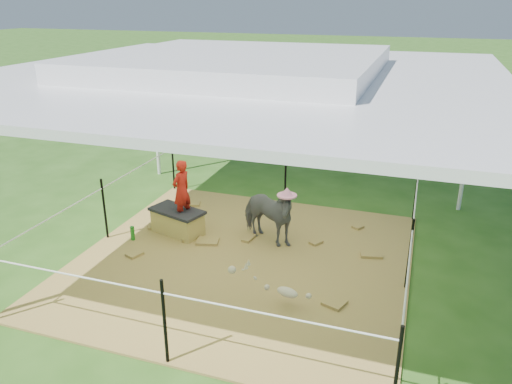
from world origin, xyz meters
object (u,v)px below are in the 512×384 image
(pony, at_px, (267,215))
(picnic_table_near, at_px, (407,118))
(foal, at_px, (287,290))
(straw_bale, at_px, (178,222))
(distant_person, at_px, (445,115))
(woman, at_px, (181,184))
(green_bottle, at_px, (133,233))

(pony, bearing_deg, picnic_table_near, 10.74)
(foal, bearing_deg, straw_bale, 162.90)
(foal, distance_m, distant_person, 9.09)
(pony, xyz_separation_m, distant_person, (2.61, 7.32, 0.16))
(picnic_table_near, bearing_deg, straw_bale, -125.47)
(pony, distance_m, foal, 1.75)
(woman, distance_m, picnic_table_near, 8.27)
(straw_bale, bearing_deg, foal, -32.92)
(woman, relative_size, distant_person, 0.75)
(distant_person, bearing_deg, pony, 77.60)
(foal, relative_size, distant_person, 0.64)
(green_bottle, relative_size, foal, 0.27)
(green_bottle, distance_m, picnic_table_near, 8.93)
(green_bottle, height_order, foal, foal)
(woman, xyz_separation_m, picnic_table_near, (2.97, 7.71, -0.44))
(picnic_table_near, bearing_deg, pony, -115.98)
(green_bottle, bearing_deg, straw_bale, 39.29)
(green_bottle, height_order, picnic_table_near, picnic_table_near)
(woman, relative_size, foal, 1.17)
(picnic_table_near, distance_m, distant_person, 1.02)
(foal, bearing_deg, distant_person, 94.03)
(straw_bale, xyz_separation_m, woman, (0.10, 0.00, 0.66))
(straw_bale, height_order, foal, foal)
(pony, bearing_deg, straw_bale, 118.80)
(straw_bale, xyz_separation_m, distant_person, (4.04, 7.47, 0.44))
(straw_bale, bearing_deg, distant_person, 61.58)
(straw_bale, height_order, green_bottle, straw_bale)
(green_bottle, relative_size, pony, 0.21)
(woman, height_order, green_bottle, woman)
(straw_bale, xyz_separation_m, foal, (2.19, -1.42, 0.05))
(pony, bearing_deg, foal, -131.23)
(pony, height_order, picnic_table_near, pony)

